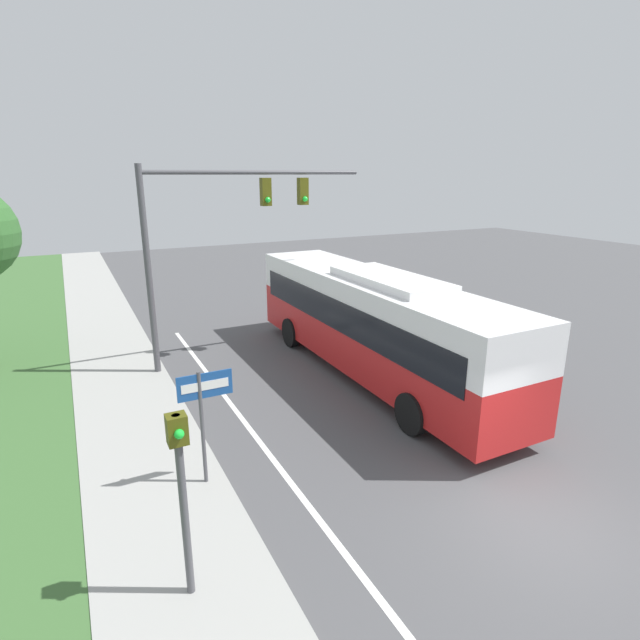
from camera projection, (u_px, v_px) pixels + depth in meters
name	position (u px, v px, depth m)	size (l,w,h in m)	color
ground_plane	(538.00, 525.00, 9.34)	(80.00, 80.00, 0.00)	#4C4C4F
lane_divider_near	(377.00, 595.00, 7.77)	(0.14, 30.00, 0.01)	silver
bus	(372.00, 319.00, 15.80)	(2.61, 12.07, 3.47)	red
signal_gantry	(218.00, 223.00, 16.00)	(7.49, 0.41, 6.61)	#4C4C51
pedestrian_signal	(181.00, 478.00, 7.14)	(0.28, 0.34, 3.12)	#4C4C51
street_sign	(204.00, 407.00, 10.01)	(1.11, 0.08, 2.59)	#4C4C51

